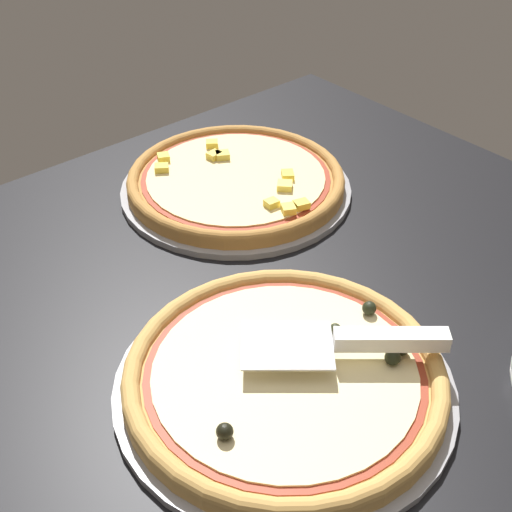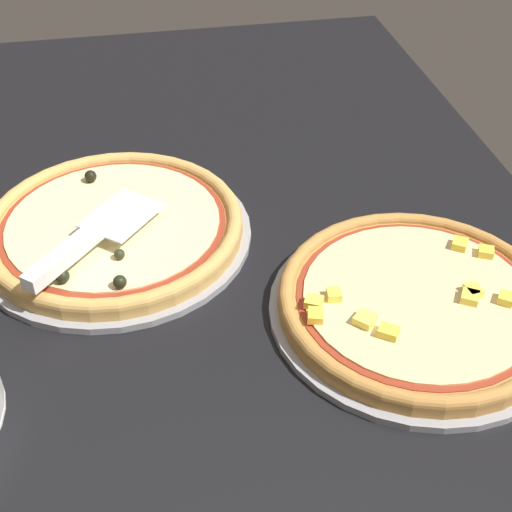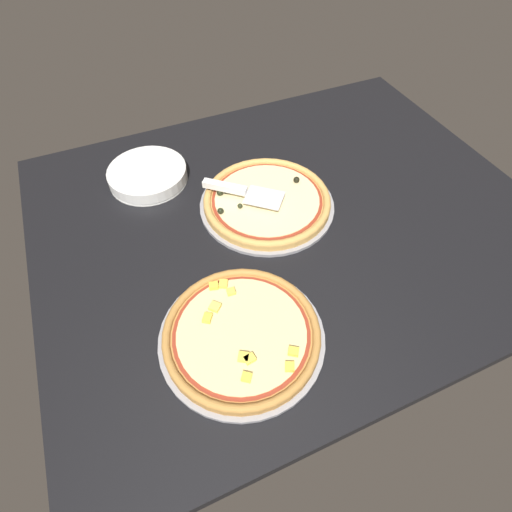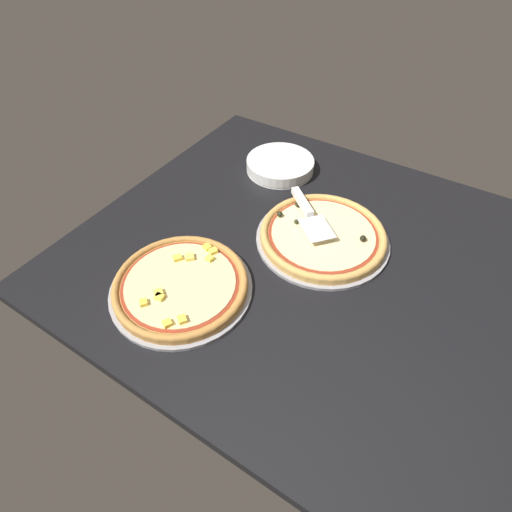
# 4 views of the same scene
# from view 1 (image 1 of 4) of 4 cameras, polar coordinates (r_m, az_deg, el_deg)

# --- Properties ---
(ground_plane) EXTENTS (1.40, 1.14, 0.04)m
(ground_plane) POSITION_cam_1_polar(r_m,az_deg,el_deg) (0.85, -2.91, -10.60)
(ground_plane) COLOR black
(pizza_pan_front) EXTENTS (0.39, 0.39, 0.01)m
(pizza_pan_front) POSITION_cam_1_polar(r_m,az_deg,el_deg) (0.82, 2.28, -10.38)
(pizza_pan_front) COLOR #939399
(pizza_pan_front) RESTS_ON ground_plane
(pizza_front) EXTENTS (0.36, 0.36, 0.04)m
(pizza_front) POSITION_cam_1_polar(r_m,az_deg,el_deg) (0.81, 2.33, -9.50)
(pizza_front) COLOR tan
(pizza_front) RESTS_ON pizza_pan_front
(pizza_pan_back) EXTENTS (0.37, 0.37, 0.01)m
(pizza_pan_back) POSITION_cam_1_polar(r_m,az_deg,el_deg) (1.15, -1.60, 5.38)
(pizza_pan_back) COLOR #939399
(pizza_pan_back) RESTS_ON ground_plane
(pizza_back) EXTENTS (0.35, 0.35, 0.03)m
(pizza_back) POSITION_cam_1_polar(r_m,az_deg,el_deg) (1.14, -1.62, 6.15)
(pizza_back) COLOR #B77F3D
(pizza_back) RESTS_ON pizza_pan_back
(serving_spatula) EXTENTS (0.21, 0.19, 0.02)m
(serving_spatula) POSITION_cam_1_polar(r_m,az_deg,el_deg) (0.81, 8.70, -6.73)
(serving_spatula) COLOR silver
(serving_spatula) RESTS_ON pizza_front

